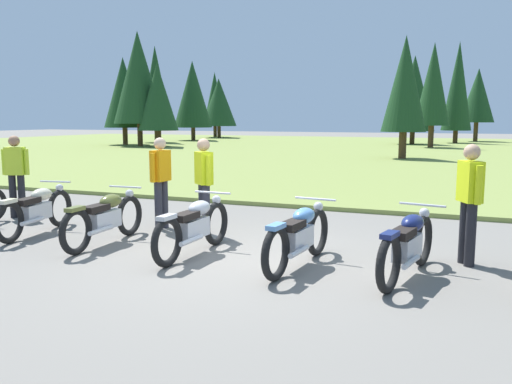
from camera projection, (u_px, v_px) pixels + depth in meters
ground_plane at (240, 259)px, 7.60m from camera, size 140.00×140.00×0.00m
grass_moorland at (418, 151)px, 31.76m from camera, size 80.00×44.00×0.10m
forest_treeline at (350, 88)px, 38.79m from camera, size 41.69×28.43×8.53m
motorcycle_cream at (36, 210)px, 9.18m from camera, size 0.67×2.09×0.88m
motorcycle_olive at (105, 217)px, 8.45m from camera, size 0.62×2.10×0.88m
motorcycle_silver at (194, 226)px, 7.78m from camera, size 0.62×2.10×0.88m
motorcycle_sky_blue at (299, 235)px, 7.15m from camera, size 0.62×2.10×0.88m
motorcycle_navy at (408, 244)px, 6.66m from camera, size 0.66×2.08×0.88m
rider_checking_bike at (161, 177)px, 9.60m from camera, size 0.24×0.55×1.67m
rider_near_row_end at (204, 180)px, 9.15m from camera, size 0.43×0.40×1.67m
rider_in_hivis_vest at (16, 171)px, 10.66m from camera, size 0.52×0.33×1.67m
rider_with_back_turned at (469, 197)px, 7.19m from camera, size 0.36×0.50×1.67m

